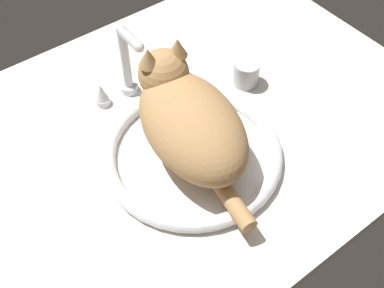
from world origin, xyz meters
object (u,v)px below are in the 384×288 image
sink_basin (192,153)px  cat (187,117)px  metal_jar (246,73)px  faucet (128,69)px

sink_basin → cat: size_ratio=0.95×
sink_basin → metal_jar: metal_jar is taller
cat → sink_basin: bearing=-99.0°
sink_basin → cat: bearing=81.0°
faucet → cat: (0.33, -21.02, 2.97)cm
sink_basin → metal_jar: 24.98cm
faucet → metal_jar: (22.87, -13.19, -4.01)cm
faucet → sink_basin: bearing=-90.0°
faucet → cat: cat is taller
sink_basin → cat: cat is taller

